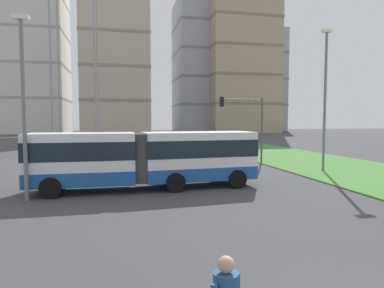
# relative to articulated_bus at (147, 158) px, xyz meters

# --- Properties ---
(articulated_bus) EXTENTS (11.92, 3.21, 3.00)m
(articulated_bus) POSITION_rel_articulated_bus_xyz_m (0.00, 0.00, 0.00)
(articulated_bus) COLOR white
(articulated_bus) RESTS_ON ground
(car_navy_sedan) EXTENTS (4.54, 2.33, 1.58)m
(car_navy_sedan) POSITION_rel_articulated_bus_xyz_m (-3.06, 9.00, -0.90)
(car_navy_sedan) COLOR #19234C
(car_navy_sedan) RESTS_ON ground
(traffic_light_far_right) EXTENTS (3.93, 0.28, 5.57)m
(traffic_light_far_right) POSITION_rel_articulated_bus_xyz_m (9.04, 8.59, 2.22)
(traffic_light_far_right) COLOR #474C51
(traffic_light_far_right) RESTS_ON ground
(streetlight_left) EXTENTS (0.70, 0.28, 8.24)m
(streetlight_left) POSITION_rel_articulated_bus_xyz_m (-5.52, -1.55, 2.90)
(streetlight_left) COLOR slate
(streetlight_left) RESTS_ON ground
(streetlight_median) EXTENTS (0.70, 0.28, 9.89)m
(streetlight_median) POSITION_rel_articulated_bus_xyz_m (12.67, 3.21, 3.74)
(streetlight_median) COLOR slate
(streetlight_median) RESTS_ON ground
(apartment_tower_west) EXTENTS (20.02, 19.90, 47.95)m
(apartment_tower_west) POSITION_rel_articulated_bus_xyz_m (-27.02, 89.74, 22.34)
(apartment_tower_west) COLOR silver
(apartment_tower_west) RESTS_ON ground
(apartment_tower_westcentre) EXTENTS (17.59, 20.18, 50.83)m
(apartment_tower_westcentre) POSITION_rel_articulated_bus_xyz_m (-2.45, 76.73, 23.78)
(apartment_tower_westcentre) COLOR #C6B299
(apartment_tower_westcentre) RESTS_ON ground
(apartment_tower_centre) EXTENTS (14.85, 19.08, 41.39)m
(apartment_tower_centre) POSITION_rel_articulated_bus_xyz_m (23.54, 87.48, 19.06)
(apartment_tower_centre) COLOR #9EA3AD
(apartment_tower_centre) RESTS_ON ground
(apartment_tower_eastcentre) EXTENTS (20.59, 15.57, 50.20)m
(apartment_tower_eastcentre) POSITION_rel_articulated_bus_xyz_m (35.05, 79.87, 23.47)
(apartment_tower_eastcentre) COLOR tan
(apartment_tower_eastcentre) RESTS_ON ground
(apartment_tower_east) EXTENTS (14.48, 17.34, 35.67)m
(apartment_tower_east) POSITION_rel_articulated_bus_xyz_m (48.58, 96.81, 16.20)
(apartment_tower_east) COLOR #9EA3AD
(apartment_tower_east) RESTS_ON ground
(transmission_pylon) EXTENTS (9.00, 6.24, 34.61)m
(transmission_pylon) POSITION_rel_articulated_bus_xyz_m (-7.91, 35.99, 17.10)
(transmission_pylon) COLOR gray
(transmission_pylon) RESTS_ON ground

